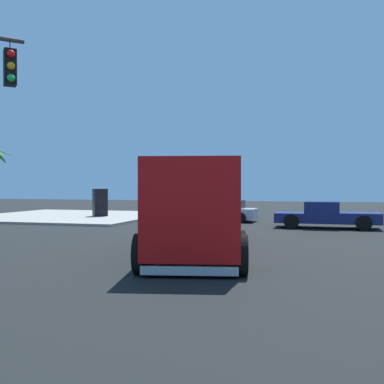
{
  "coord_description": "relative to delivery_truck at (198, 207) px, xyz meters",
  "views": [
    {
      "loc": [
        -14.52,
        -3.42,
        2.17
      ],
      "look_at": [
        -0.44,
        0.47,
        1.97
      ],
      "focal_mm": 41.53,
      "sensor_mm": 36.0,
      "label": 1
    }
  ],
  "objects": [
    {
      "name": "ground_plane",
      "position": [
        0.98,
        -0.13,
        -1.5
      ],
      "size": [
        100.0,
        100.0,
        0.0
      ],
      "primitive_type": "plane",
      "color": "black"
    },
    {
      "name": "sidewalk_corner_far",
      "position": [
        14.07,
        12.96,
        -1.43
      ],
      "size": [
        12.23,
        12.23,
        0.14
      ],
      "primitive_type": "cube",
      "color": "#9E998E",
      "rests_on": "ground"
    },
    {
      "name": "delivery_truck",
      "position": [
        0.0,
        0.0,
        0.0
      ],
      "size": [
        8.47,
        4.22,
        2.87
      ],
      "color": "red",
      "rests_on": "ground"
    },
    {
      "name": "pickup_navy",
      "position": [
        10.35,
        -4.11,
        -0.77
      ],
      "size": [
        2.33,
        5.24,
        1.38
      ],
      "color": "navy",
      "rests_on": "ground"
    },
    {
      "name": "sedan_silver",
      "position": [
        13.21,
        1.95,
        -0.87
      ],
      "size": [
        2.21,
        4.38,
        1.31
      ],
      "color": "#B7BABF",
      "rests_on": "ground"
    },
    {
      "name": "vending_machine_red",
      "position": [
        13.73,
        10.46,
        -0.43
      ],
      "size": [
        1.15,
        1.17,
        1.85
      ],
      "color": "black",
      "rests_on": "sidewalk_corner_far"
    }
  ]
}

